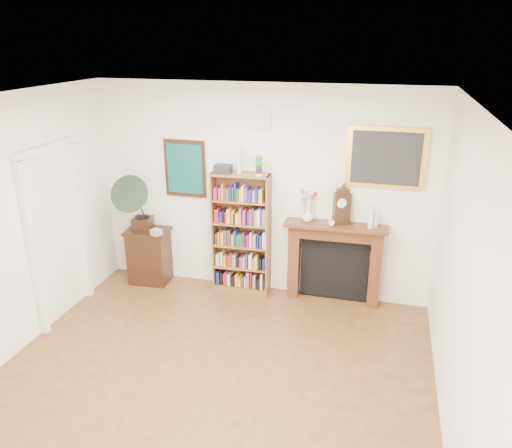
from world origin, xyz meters
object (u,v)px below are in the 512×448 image
(gramophone, at_px, (136,199))
(teacup, at_px, (332,223))
(side_cabinet, at_px, (149,256))
(mantel_clock, at_px, (342,207))
(bottle_left, at_px, (371,219))
(bookshelf, at_px, (241,228))
(fireplace, at_px, (334,256))
(bottle_right, at_px, (376,220))
(flower_vase, at_px, (308,215))
(cd_stack, at_px, (156,232))

(gramophone, distance_m, teacup, 2.64)
(side_cabinet, height_order, gramophone, gramophone)
(mantel_clock, distance_m, bottle_left, 0.39)
(mantel_clock, bearing_deg, gramophone, 160.02)
(bookshelf, height_order, side_cabinet, bookshelf)
(fireplace, distance_m, gramophone, 2.76)
(gramophone, height_order, mantel_clock, gramophone)
(bookshelf, relative_size, bottle_right, 9.62)
(mantel_clock, xyz_separation_m, teacup, (-0.11, -0.09, -0.19))
(flower_vase, bearing_deg, teacup, -14.46)
(fireplace, distance_m, mantel_clock, 0.68)
(mantel_clock, bearing_deg, fireplace, 133.29)
(bottle_left, bearing_deg, fireplace, 170.59)
(flower_vase, relative_size, bottle_left, 0.66)
(flower_vase, distance_m, bottle_right, 0.84)
(gramophone, height_order, cd_stack, gramophone)
(fireplace, distance_m, teacup, 0.50)
(side_cabinet, relative_size, teacup, 9.46)
(flower_vase, relative_size, teacup, 1.87)
(bookshelf, distance_m, flower_vase, 0.92)
(mantel_clock, distance_m, flower_vase, 0.45)
(fireplace, distance_m, cd_stack, 2.41)
(bookshelf, distance_m, bottle_left, 1.70)
(flower_vase, height_order, bottle_left, bottle_left)
(bookshelf, distance_m, side_cabinet, 1.44)
(flower_vase, distance_m, bottle_left, 0.79)
(bookshelf, distance_m, mantel_clock, 1.37)
(cd_stack, height_order, bottle_right, bottle_right)
(cd_stack, bearing_deg, fireplace, 6.68)
(side_cabinet, bearing_deg, teacup, -2.65)
(cd_stack, distance_m, teacup, 2.36)
(fireplace, bearing_deg, teacup, -116.10)
(fireplace, relative_size, bottle_right, 6.53)
(mantel_clock, relative_size, bottle_right, 2.34)
(mantel_clock, relative_size, bottle_left, 1.95)
(fireplace, relative_size, bottle_left, 5.44)
(gramophone, bearing_deg, bookshelf, -2.30)
(side_cabinet, xyz_separation_m, fireplace, (2.59, 0.13, 0.24))
(fireplace, bearing_deg, side_cabinet, -178.77)
(side_cabinet, xyz_separation_m, cd_stack, (0.21, -0.14, 0.44))
(gramophone, bearing_deg, side_cabinet, 37.13)
(bookshelf, height_order, flower_vase, bookshelf)
(fireplace, bearing_deg, bookshelf, -178.96)
(bookshelf, bearing_deg, bottle_right, -1.74)
(gramophone, relative_size, flower_vase, 5.28)
(cd_stack, relative_size, mantel_clock, 0.26)
(bookshelf, relative_size, fireplace, 1.47)
(mantel_clock, height_order, flower_vase, mantel_clock)
(side_cabinet, distance_m, mantel_clock, 2.81)
(cd_stack, distance_m, flower_vase, 2.06)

